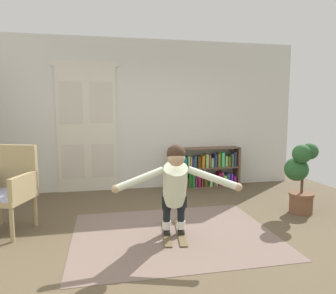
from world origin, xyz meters
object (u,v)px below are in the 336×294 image
(wicker_chair, at_px, (7,186))
(person_skier, at_px, (175,184))
(skis_pair, at_px, (174,232))
(bookshelf, at_px, (204,170))
(potted_plant, at_px, (300,175))

(wicker_chair, height_order, person_skier, person_skier)
(skis_pair, height_order, person_skier, person_skier)
(wicker_chair, bearing_deg, skis_pair, -14.54)
(skis_pair, distance_m, person_skier, 0.70)
(bookshelf, xyz_separation_m, person_skier, (-1.16, -2.44, 0.34))
(skis_pair, bearing_deg, person_skier, -98.21)
(bookshelf, height_order, skis_pair, bookshelf)
(person_skier, bearing_deg, skis_pair, 81.79)
(bookshelf, distance_m, potted_plant, 2.06)
(potted_plant, bearing_deg, bookshelf, 115.83)
(wicker_chair, relative_size, person_skier, 0.78)
(potted_plant, xyz_separation_m, skis_pair, (-2.02, -0.39, -0.57))
(bookshelf, relative_size, skis_pair, 1.70)
(person_skier, bearing_deg, potted_plant, 16.22)
(wicker_chair, relative_size, potted_plant, 1.03)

